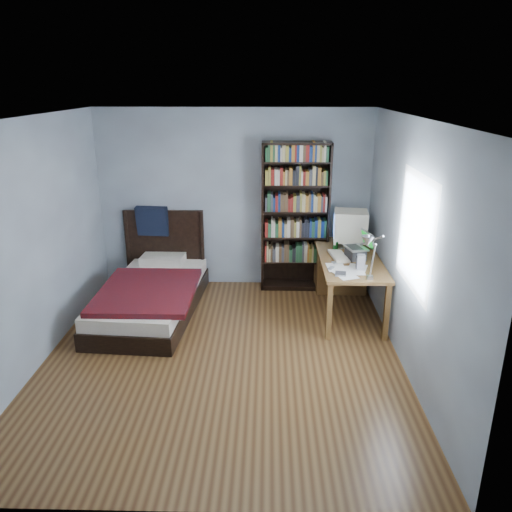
% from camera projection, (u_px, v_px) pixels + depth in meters
% --- Properties ---
extents(room, '(4.20, 4.24, 2.50)m').
position_uv_depth(room, '(223.00, 246.00, 5.01)').
color(room, '#4D2E16').
rests_on(room, ground).
extents(desk, '(0.75, 1.71, 0.73)m').
position_uv_depth(desk, '(343.00, 266.00, 6.84)').
color(desk, brown).
rests_on(desk, floor).
extents(crt_monitor, '(0.47, 0.44, 0.50)m').
position_uv_depth(crt_monitor, '(350.00, 226.00, 6.58)').
color(crt_monitor, beige).
rests_on(crt_monitor, desk).
extents(laptop, '(0.36, 0.34, 0.36)m').
position_uv_depth(laptop, '(357.00, 251.00, 6.18)').
color(laptop, '#2D2D30').
rests_on(laptop, desk).
extents(desk_lamp, '(0.25, 0.55, 0.65)m').
position_uv_depth(desk_lamp, '(368.00, 245.00, 5.03)').
color(desk_lamp, '#99999E').
rests_on(desk_lamp, desk).
extents(keyboard, '(0.23, 0.47, 0.04)m').
position_uv_depth(keyboard, '(339.00, 256.00, 6.25)').
color(keyboard, beige).
rests_on(keyboard, desk).
extents(speaker, '(0.10, 0.10, 0.18)m').
position_uv_depth(speaker, '(361.00, 262.00, 5.82)').
color(speaker, gray).
rests_on(speaker, desk).
extents(soda_can, '(0.07, 0.07, 0.12)m').
position_uv_depth(soda_can, '(336.00, 246.00, 6.50)').
color(soda_can, '#073519').
rests_on(soda_can, desk).
extents(mouse, '(0.06, 0.11, 0.04)m').
position_uv_depth(mouse, '(342.00, 247.00, 6.58)').
color(mouse, silver).
rests_on(mouse, desk).
extents(phone_silver, '(0.06, 0.10, 0.02)m').
position_uv_depth(phone_silver, '(335.00, 263.00, 6.03)').
color(phone_silver, '#B1B1B5').
rests_on(phone_silver, desk).
extents(phone_grey, '(0.09, 0.11, 0.02)m').
position_uv_depth(phone_grey, '(331.00, 268.00, 5.86)').
color(phone_grey, gray).
rests_on(phone_grey, desk).
extents(external_drive, '(0.14, 0.14, 0.03)m').
position_uv_depth(external_drive, '(341.00, 274.00, 5.68)').
color(external_drive, gray).
rests_on(external_drive, desk).
extents(bookshelf, '(0.93, 0.30, 2.07)m').
position_uv_depth(bookshelf, '(295.00, 218.00, 6.89)').
color(bookshelf, black).
rests_on(bookshelf, floor).
extents(bed, '(1.23, 2.23, 1.16)m').
position_uv_depth(bed, '(152.00, 292.00, 6.43)').
color(bed, black).
rests_on(bed, floor).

